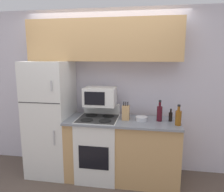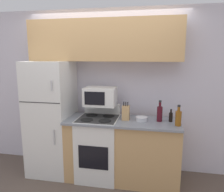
{
  "view_description": "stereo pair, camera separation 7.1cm",
  "coord_description": "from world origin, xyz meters",
  "px_view_note": "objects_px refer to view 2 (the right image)",
  "views": [
    {
      "loc": [
        0.67,
        -2.73,
        1.84
      ],
      "look_at": [
        0.17,
        0.26,
        1.27
      ],
      "focal_mm": 35.0,
      "sensor_mm": 36.0,
      "label": 1
    },
    {
      "loc": [
        0.74,
        -2.72,
        1.84
      ],
      "look_at": [
        0.17,
        0.26,
        1.27
      ],
      "focal_mm": 35.0,
      "sensor_mm": 36.0,
      "label": 2
    }
  ],
  "objects_px": {
    "stove": "(98,147)",
    "bottle_soy_sauce": "(171,117)",
    "knife_block": "(126,113)",
    "microwave": "(100,96)",
    "bottle_whiskey": "(178,118)",
    "refrigerator": "(52,118)",
    "bowl": "(141,119)",
    "bottle_wine_red": "(160,113)"
  },
  "relations": [
    {
      "from": "stove",
      "to": "bottle_soy_sauce",
      "type": "height_order",
      "value": "bottle_soy_sauce"
    },
    {
      "from": "knife_block",
      "to": "bottle_soy_sauce",
      "type": "height_order",
      "value": "knife_block"
    },
    {
      "from": "microwave",
      "to": "bottle_soy_sauce",
      "type": "relative_size",
      "value": 2.58
    },
    {
      "from": "microwave",
      "to": "bottle_whiskey",
      "type": "xyz_separation_m",
      "value": [
        1.11,
        -0.23,
        -0.2
      ]
    },
    {
      "from": "refrigerator",
      "to": "bottle_soy_sauce",
      "type": "relative_size",
      "value": 9.74
    },
    {
      "from": "knife_block",
      "to": "refrigerator",
      "type": "bearing_deg",
      "value": 178.1
    },
    {
      "from": "microwave",
      "to": "knife_block",
      "type": "xyz_separation_m",
      "value": [
        0.4,
        -0.09,
        -0.21
      ]
    },
    {
      "from": "stove",
      "to": "knife_block",
      "type": "height_order",
      "value": "knife_block"
    },
    {
      "from": "refrigerator",
      "to": "knife_block",
      "type": "distance_m",
      "value": 1.19
    },
    {
      "from": "knife_block",
      "to": "bowl",
      "type": "bearing_deg",
      "value": -3.61
    },
    {
      "from": "microwave",
      "to": "bottle_soy_sauce",
      "type": "height_order",
      "value": "microwave"
    },
    {
      "from": "refrigerator",
      "to": "bottle_wine_red",
      "type": "height_order",
      "value": "refrigerator"
    },
    {
      "from": "refrigerator",
      "to": "microwave",
      "type": "distance_m",
      "value": 0.86
    },
    {
      "from": "bottle_whiskey",
      "to": "bottle_wine_red",
      "type": "distance_m",
      "value": 0.28
    },
    {
      "from": "refrigerator",
      "to": "bottle_wine_red",
      "type": "bearing_deg",
      "value": -0.78
    },
    {
      "from": "refrigerator",
      "to": "knife_block",
      "type": "height_order",
      "value": "refrigerator"
    },
    {
      "from": "bottle_soy_sauce",
      "to": "bottle_whiskey",
      "type": "bearing_deg",
      "value": -63.32
    },
    {
      "from": "bottle_whiskey",
      "to": "microwave",
      "type": "bearing_deg",
      "value": 168.44
    },
    {
      "from": "stove",
      "to": "bottle_wine_red",
      "type": "distance_m",
      "value": 1.04
    },
    {
      "from": "bottle_soy_sauce",
      "to": "stove",
      "type": "bearing_deg",
      "value": -177.09
    },
    {
      "from": "bowl",
      "to": "bottle_wine_red",
      "type": "distance_m",
      "value": 0.27
    },
    {
      "from": "refrigerator",
      "to": "bowl",
      "type": "height_order",
      "value": "refrigerator"
    },
    {
      "from": "knife_block",
      "to": "bottle_soy_sauce",
      "type": "distance_m",
      "value": 0.63
    },
    {
      "from": "knife_block",
      "to": "bottle_wine_red",
      "type": "relative_size",
      "value": 0.88
    },
    {
      "from": "bottle_soy_sauce",
      "to": "bottle_wine_red",
      "type": "height_order",
      "value": "bottle_wine_red"
    },
    {
      "from": "knife_block",
      "to": "bottle_soy_sauce",
      "type": "xyz_separation_m",
      "value": [
        0.63,
        0.03,
        -0.03
      ]
    },
    {
      "from": "knife_block",
      "to": "stove",
      "type": "bearing_deg",
      "value": -176.7
    },
    {
      "from": "refrigerator",
      "to": "bottle_wine_red",
      "type": "xyz_separation_m",
      "value": [
        1.65,
        -0.02,
        0.16
      ]
    },
    {
      "from": "refrigerator",
      "to": "bottle_wine_red",
      "type": "relative_size",
      "value": 5.84
    },
    {
      "from": "knife_block",
      "to": "bowl",
      "type": "xyz_separation_m",
      "value": [
        0.23,
        -0.01,
        -0.07
      ]
    },
    {
      "from": "refrigerator",
      "to": "stove",
      "type": "distance_m",
      "value": 0.87
    },
    {
      "from": "bowl",
      "to": "bottle_whiskey",
      "type": "bearing_deg",
      "value": -14.02
    },
    {
      "from": "stove",
      "to": "bottle_wine_red",
      "type": "bearing_deg",
      "value": 2.59
    },
    {
      "from": "microwave",
      "to": "bottle_whiskey",
      "type": "relative_size",
      "value": 1.66
    },
    {
      "from": "microwave",
      "to": "bottle_wine_red",
      "type": "xyz_separation_m",
      "value": [
        0.87,
        -0.07,
        -0.19
      ]
    },
    {
      "from": "bottle_soy_sauce",
      "to": "bowl",
      "type": "bearing_deg",
      "value": -173.82
    },
    {
      "from": "refrigerator",
      "to": "bottle_soy_sauce",
      "type": "height_order",
      "value": "refrigerator"
    },
    {
      "from": "stove",
      "to": "bottle_whiskey",
      "type": "distance_m",
      "value": 1.25
    },
    {
      "from": "bowl",
      "to": "bottle_whiskey",
      "type": "height_order",
      "value": "bottle_whiskey"
    },
    {
      "from": "stove",
      "to": "bottle_soy_sauce",
      "type": "relative_size",
      "value": 6.07
    },
    {
      "from": "stove",
      "to": "bowl",
      "type": "xyz_separation_m",
      "value": [
        0.63,
        0.01,
        0.47
      ]
    },
    {
      "from": "refrigerator",
      "to": "bottle_whiskey",
      "type": "relative_size",
      "value": 6.26
    }
  ]
}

